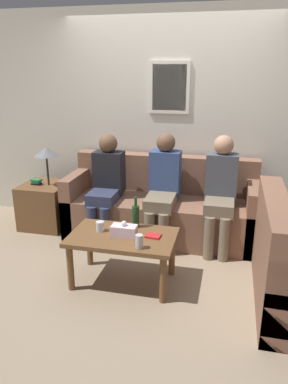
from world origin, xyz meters
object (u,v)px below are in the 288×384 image
object	(u,v)px
coffee_table	(123,242)
person_right	(221,189)
drinking_glass	(100,226)
person_left	(106,182)
wine_bottle	(136,216)
couch_main	(161,209)
person_middle	(163,185)

from	to	relation	value
coffee_table	person_right	size ratio (longest dim) A/B	0.78
drinking_glass	person_right	world-z (taller)	person_right
drinking_glass	person_left	world-z (taller)	person_left
wine_bottle	drinking_glass	world-z (taller)	wine_bottle
coffee_table	person_left	xyz separation A→B (m)	(-0.47, 0.94, 0.26)
couch_main	person_left	world-z (taller)	person_left
couch_main	drinking_glass	world-z (taller)	couch_main
couch_main	coffee_table	distance (m)	1.13
wine_bottle	person_right	distance (m)	1.06
wine_bottle	person_middle	bearing A→B (deg)	80.63
coffee_table	person_middle	world-z (taller)	person_middle
person_middle	person_right	world-z (taller)	person_right
wine_bottle	person_left	world-z (taller)	person_left
person_middle	person_right	bearing A→B (deg)	-1.13
couch_main	person_left	xyz separation A→B (m)	(-0.62, -0.19, 0.34)
coffee_table	person_right	distance (m)	1.29
couch_main	drinking_glass	xyz separation A→B (m)	(-0.38, -1.08, 0.20)
person_middle	person_right	distance (m)	0.63
wine_bottle	person_left	xyz separation A→B (m)	(-0.54, 0.72, 0.08)
couch_main	wine_bottle	bearing A→B (deg)	-94.99
wine_bottle	person_right	world-z (taller)	person_right
drinking_glass	person_middle	world-z (taller)	person_middle
couch_main	coffee_table	world-z (taller)	couch_main
wine_bottle	drinking_glass	distance (m)	0.35
couch_main	person_middle	distance (m)	0.39
coffee_table	couch_main	bearing A→B (deg)	82.44
couch_main	drinking_glass	size ratio (longest dim) A/B	23.52
couch_main	person_middle	world-z (taller)	person_middle
couch_main	wine_bottle	distance (m)	0.95
person_left	drinking_glass	bearing A→B (deg)	-75.06
person_right	person_left	bearing A→B (deg)	-179.44
couch_main	wine_bottle	world-z (taller)	couch_main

